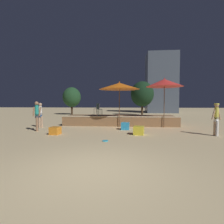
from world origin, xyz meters
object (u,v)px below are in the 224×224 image
(cube_seat_2, at_px, (71,122))
(person_1, at_px, (40,114))
(cube_seat_0, at_px, (125,126))
(bistro_chair_0, at_px, (99,108))
(bistro_chair_1, at_px, (97,108))
(background_tree_0, at_px, (142,94))
(cube_seat_1, at_px, (111,123))
(background_tree_1, at_px, (72,97))
(person_0, at_px, (216,118))
(patio_umbrella_1, at_px, (164,83))
(frisbee_disc, at_px, (105,141))
(cube_seat_3, at_px, (139,130))
(person_2, at_px, (37,115))
(cube_seat_4, at_px, (55,131))
(patio_umbrella_0, at_px, (119,86))

(cube_seat_2, distance_m, person_1, 2.27)
(cube_seat_0, relative_size, cube_seat_2, 0.75)
(cube_seat_0, height_order, cube_seat_2, cube_seat_2)
(cube_seat_2, distance_m, bistro_chair_0, 2.37)
(bistro_chair_1, xyz_separation_m, background_tree_0, (4.52, 9.44, 1.61))
(cube_seat_1, bearing_deg, background_tree_1, 120.04)
(cube_seat_0, distance_m, person_1, 5.86)
(person_0, bearing_deg, patio_umbrella_1, 20.96)
(patio_umbrella_1, height_order, background_tree_1, background_tree_1)
(bistro_chair_0, bearing_deg, frisbee_disc, 166.97)
(cube_seat_0, height_order, cube_seat_3, cube_seat_0)
(cube_seat_0, height_order, frisbee_disc, cube_seat_0)
(cube_seat_3, distance_m, bistro_chair_0, 5.07)
(cube_seat_0, distance_m, person_2, 5.41)
(person_1, xyz_separation_m, background_tree_0, (7.91, 12.62, 2.00))
(cube_seat_0, relative_size, cube_seat_1, 0.96)
(background_tree_1, bearing_deg, person_0, -50.84)
(cube_seat_2, distance_m, background_tree_1, 12.67)
(cube_seat_0, relative_size, person_2, 0.30)
(patio_umbrella_1, distance_m, background_tree_1, 16.39)
(cube_seat_3, bearing_deg, frisbee_disc, -131.80)
(cube_seat_3, xyz_separation_m, background_tree_0, (1.37, 14.77, 2.68))
(cube_seat_1, bearing_deg, person_0, -32.47)
(cube_seat_4, relative_size, bistro_chair_0, 0.62)
(patio_umbrella_0, bearing_deg, person_2, -154.81)
(background_tree_0, bearing_deg, patio_umbrella_0, -102.13)
(person_0, height_order, background_tree_1, background_tree_1)
(cube_seat_0, bearing_deg, person_0, -20.12)
(patio_umbrella_0, height_order, background_tree_0, background_tree_0)
(bistro_chair_0, bearing_deg, person_1, 91.97)
(frisbee_disc, distance_m, background_tree_0, 17.03)
(cube_seat_1, bearing_deg, cube_seat_0, -60.14)
(person_0, bearing_deg, frisbee_disc, 94.56)
(cube_seat_3, relative_size, person_0, 0.37)
(cube_seat_0, height_order, person_0, person_0)
(bistro_chair_0, bearing_deg, cube_seat_1, -137.17)
(cube_seat_4, bearing_deg, cube_seat_0, 28.66)
(person_2, xyz_separation_m, background_tree_0, (7.36, 14.09, 1.93))
(person_0, xyz_separation_m, bistro_chair_1, (-7.06, 5.32, 0.36))
(background_tree_0, bearing_deg, frisbee_disc, -100.07)
(cube_seat_2, height_order, person_2, person_2)
(person_0, xyz_separation_m, bistro_chair_0, (-6.74, 4.06, 0.36))
(person_0, xyz_separation_m, person_1, (-10.44, 2.15, -0.02))
(patio_umbrella_0, bearing_deg, cube_seat_0, -70.56)
(cube_seat_1, relative_size, bistro_chair_1, 0.62)
(cube_seat_4, relative_size, background_tree_0, 0.12)
(person_0, relative_size, background_tree_1, 0.42)
(patio_umbrella_1, distance_m, person_2, 8.47)
(cube_seat_3, distance_m, cube_seat_4, 4.46)
(cube_seat_1, relative_size, background_tree_1, 0.14)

